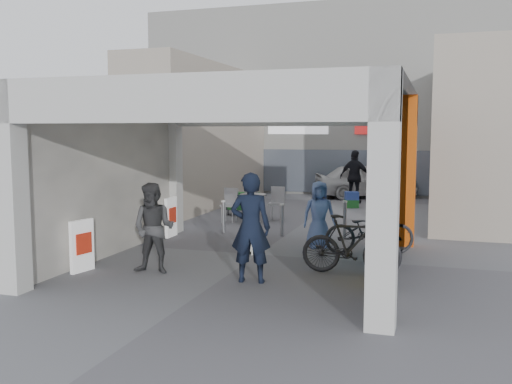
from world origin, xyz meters
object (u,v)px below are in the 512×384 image
(cafe_set, at_px, (252,209))
(man_with_dog, at_px, (251,228))
(man_elderly, at_px, (319,214))
(bicycle_front, at_px, (369,231))
(man_crates, at_px, (355,177))
(produce_stand, at_px, (244,206))
(border_collie, at_px, (251,243))
(white_van, at_px, (366,181))
(bicycle_rear, at_px, (351,245))
(man_back_turned, at_px, (154,228))

(cafe_set, bearing_deg, man_with_dog, -72.13)
(man_with_dog, bearing_deg, man_elderly, -107.71)
(man_with_dog, height_order, bicycle_front, man_with_dog)
(man_crates, bearing_deg, produce_stand, 66.06)
(border_collie, distance_m, white_van, 11.54)
(bicycle_front, height_order, bicycle_rear, bicycle_rear)
(produce_stand, relative_size, man_with_dog, 0.55)
(white_van, bearing_deg, produce_stand, 130.17)
(cafe_set, distance_m, man_back_turned, 6.66)
(produce_stand, bearing_deg, man_with_dog, -92.28)
(bicycle_rear, bearing_deg, bicycle_front, -7.28)
(man_elderly, distance_m, bicycle_rear, 2.50)
(produce_stand, height_order, border_collie, produce_stand)
(man_with_dog, height_order, man_back_turned, man_with_dog)
(bicycle_rear, bearing_deg, man_back_turned, 102.88)
(white_van, bearing_deg, cafe_set, 137.67)
(produce_stand, distance_m, white_van, 6.81)
(produce_stand, bearing_deg, border_collie, -91.46)
(man_back_turned, bearing_deg, man_elderly, 47.61)
(cafe_set, distance_m, white_van, 7.45)
(cafe_set, relative_size, bicycle_rear, 0.89)
(man_with_dog, bearing_deg, white_van, -100.02)
(produce_stand, relative_size, man_crates, 0.55)
(man_elderly, bearing_deg, man_with_dog, -122.89)
(man_elderly, height_order, bicycle_front, man_elderly)
(bicycle_rear, bearing_deg, man_with_dog, 121.08)
(produce_stand, distance_m, bicycle_rear, 7.88)
(man_with_dog, bearing_deg, man_crates, -99.51)
(border_collie, relative_size, bicycle_rear, 0.32)
(man_elderly, bearing_deg, white_van, 67.33)
(bicycle_front, xyz_separation_m, white_van, (-1.36, 10.68, 0.18))
(man_back_turned, height_order, man_crates, man_crates)
(white_van, bearing_deg, man_crates, 153.10)
(border_collie, relative_size, bicycle_front, 0.30)
(cafe_set, height_order, produce_stand, cafe_set)
(white_van, bearing_deg, border_collie, 152.21)
(cafe_set, xyz_separation_m, man_back_turned, (0.22, -6.64, 0.50))
(man_with_dog, height_order, man_elderly, man_with_dog)
(man_back_turned, distance_m, man_elderly, 4.14)
(cafe_set, relative_size, bicycle_front, 0.84)
(border_collie, distance_m, man_crates, 9.54)
(man_with_dog, relative_size, bicycle_front, 1.00)
(man_with_dog, bearing_deg, cafe_set, -80.54)
(man_crates, bearing_deg, man_elderly, 104.83)
(produce_stand, distance_m, man_with_dog, 8.18)
(produce_stand, height_order, bicycle_front, bicycle_front)
(man_back_turned, height_order, man_elderly, man_back_turned)
(man_elderly, bearing_deg, bicycle_front, -39.97)
(bicycle_rear, distance_m, white_van, 12.64)
(cafe_set, bearing_deg, border_collie, -72.06)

